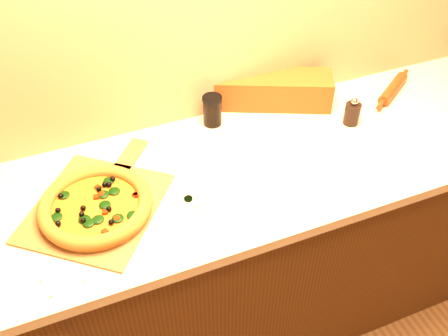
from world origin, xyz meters
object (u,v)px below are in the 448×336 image
pizza (96,206)px  pepper_grinder (352,113)px  dark_jar (212,110)px  rolling_pin (393,89)px  pizza_peel (98,204)px

pizza → pepper_grinder: bearing=5.7°
pepper_grinder → dark_jar: 0.52m
pepper_grinder → rolling_pin: 0.29m
pizza_peel → pizza: size_ratio=1.64×
pepper_grinder → rolling_pin: bearing=21.8°
pizza → rolling_pin: (1.25, 0.21, -0.01)m
dark_jar → pizza_peel: bearing=-151.9°
rolling_pin → dark_jar: 0.76m
pizza → dark_jar: size_ratio=2.94×
pizza → rolling_pin: pizza is taller
pizza_peel → pepper_grinder: (0.97, 0.07, 0.04)m
pizza_peel → pepper_grinder: size_ratio=5.10×
rolling_pin → dark_jar: size_ratio=2.39×
rolling_pin → dark_jar: bearing=173.4°
rolling_pin → pizza_peel: bearing=-172.1°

